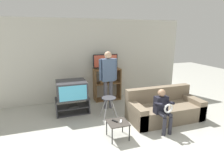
# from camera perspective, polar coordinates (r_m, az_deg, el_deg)

# --- Properties ---
(ground_plane) EXTENTS (18.00, 18.00, 0.00)m
(ground_plane) POSITION_cam_1_polar(r_m,az_deg,el_deg) (3.56, 7.47, -22.37)
(ground_plane) COLOR #ADADA3
(wall_back) EXTENTS (6.40, 0.06, 2.60)m
(wall_back) POSITION_cam_1_polar(r_m,az_deg,el_deg) (6.17, -6.48, 7.11)
(wall_back) COLOR beige
(wall_back) RESTS_ON ground_plane
(tv_stand) EXTENTS (0.90, 0.44, 0.46)m
(tv_stand) POSITION_cam_1_polar(r_m,az_deg,el_deg) (5.32, -11.92, -6.50)
(tv_stand) COLOR #38383D
(tv_stand) RESTS_ON ground_plane
(television_main) EXTENTS (0.78, 0.68, 0.47)m
(television_main) POSITION_cam_1_polar(r_m,az_deg,el_deg) (5.16, -12.23, -1.68)
(television_main) COLOR #2D2D33
(television_main) RESTS_ON tv_stand
(media_shelf) EXTENTS (0.87, 0.39, 1.05)m
(media_shelf) POSITION_cam_1_polar(r_m,az_deg,el_deg) (6.19, -1.52, -0.02)
(media_shelf) COLOR brown
(media_shelf) RESTS_ON ground_plane
(television_flat) EXTENTS (0.80, 0.20, 0.47)m
(television_flat) POSITION_cam_1_polar(r_m,az_deg,el_deg) (6.05, -1.98, 6.73)
(television_flat) COLOR black
(television_flat) RESTS_ON media_shelf
(folding_stool) EXTENTS (0.43, 0.41, 0.59)m
(folding_stool) POSITION_cam_1_polar(r_m,az_deg,el_deg) (4.80, -0.97, -5.25)
(folding_stool) COLOR #99999E
(folding_stool) RESTS_ON ground_plane
(snack_table) EXTENTS (0.42, 0.42, 0.37)m
(snack_table) POSITION_cam_1_polar(r_m,az_deg,el_deg) (4.01, 1.76, -12.12)
(snack_table) COLOR #38332D
(snack_table) RESTS_ON ground_plane
(remote_control_black) EXTENTS (0.10, 0.14, 0.02)m
(remote_control_black) POSITION_cam_1_polar(r_m,az_deg,el_deg) (4.01, 0.86, -11.22)
(remote_control_black) COLOR black
(remote_control_black) RESTS_ON snack_table
(remote_control_white) EXTENTS (0.10, 0.14, 0.02)m
(remote_control_white) POSITION_cam_1_polar(r_m,az_deg,el_deg) (4.00, 2.71, -11.32)
(remote_control_white) COLOR silver
(remote_control_white) RESTS_ON snack_table
(couch) EXTENTS (1.87, 0.88, 0.78)m
(couch) POSITION_cam_1_polar(r_m,az_deg,el_deg) (5.07, 15.50, -7.32)
(couch) COLOR #756651
(couch) RESTS_ON ground_plane
(person_standing_adult) EXTENTS (0.53, 0.20, 1.68)m
(person_standing_adult) POSITION_cam_1_polar(r_m,az_deg,el_deg) (5.33, -1.19, 2.88)
(person_standing_adult) COLOR #4C4C56
(person_standing_adult) RESTS_ON ground_plane
(person_seated_child) EXTENTS (0.33, 0.43, 0.96)m
(person_seated_child) POSITION_cam_1_polar(r_m,az_deg,el_deg) (4.37, 15.19, -6.83)
(person_seated_child) COLOR #2D2D38
(person_seated_child) RESTS_ON ground_plane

